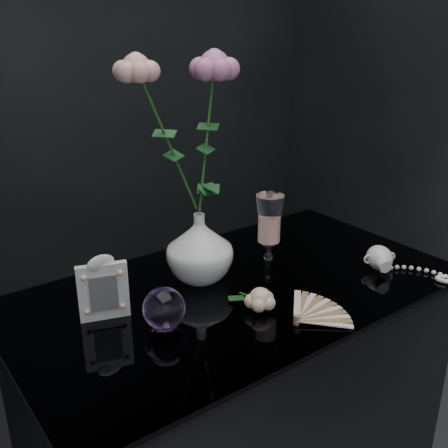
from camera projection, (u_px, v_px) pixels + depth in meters
table at (237, 416)px, 1.37m from camera, size 1.05×0.58×0.76m
vase at (200, 247)px, 1.24m from camera, size 0.18×0.18×0.17m
wine_glass at (269, 239)px, 1.23m from camera, size 0.09×0.09×0.21m
picture_frame at (103, 287)px, 1.08m from camera, size 0.13×0.11×0.15m
paperweight at (164, 308)px, 1.06m from camera, size 0.11×0.11×0.09m
paper_fan at (297, 319)px, 1.08m from camera, size 0.28×0.25×0.02m
loose_rose at (260, 299)px, 1.13m from camera, size 0.12×0.16×0.05m
pearl_jar at (380, 257)px, 1.31m from camera, size 0.28×0.29×0.06m
roses at (188, 126)px, 1.12m from camera, size 0.30×0.13×0.42m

